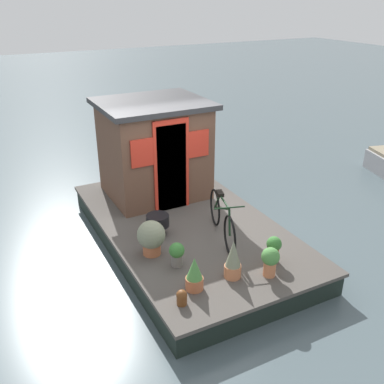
# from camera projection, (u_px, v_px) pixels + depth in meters

# --- Properties ---
(ground_plane) EXTENTS (60.00, 60.00, 0.00)m
(ground_plane) POSITION_uv_depth(u_px,v_px,m) (187.00, 242.00, 8.29)
(ground_plane) COLOR #4C5B60
(houseboat_deck) EXTENTS (5.16, 2.93, 0.43)m
(houseboat_deck) POSITION_uv_depth(u_px,v_px,m) (187.00, 232.00, 8.20)
(houseboat_deck) COLOR #4C4742
(houseboat_deck) RESTS_ON ground_plane
(houseboat_cabin) EXTENTS (1.84, 2.10, 1.96)m
(houseboat_cabin) POSITION_uv_depth(u_px,v_px,m) (154.00, 149.00, 8.88)
(houseboat_cabin) COLOR brown
(houseboat_cabin) RESTS_ON houseboat_deck
(bicycle) EXTENTS (1.64, 0.63, 0.81)m
(bicycle) POSITION_uv_depth(u_px,v_px,m) (222.00, 219.00, 7.45)
(bicycle) COLOR black
(bicycle) RESTS_ON houseboat_deck
(potted_plant_sage) EXTENTS (0.26, 0.26, 0.52)m
(potted_plant_sage) POSITION_uv_depth(u_px,v_px,m) (194.00, 274.00, 6.20)
(potted_plant_sage) COLOR #B2603D
(potted_plant_sage) RESTS_ON houseboat_deck
(potted_plant_succulent) EXTENTS (0.46, 0.46, 0.59)m
(potted_plant_succulent) POSITION_uv_depth(u_px,v_px,m) (151.00, 237.00, 7.01)
(potted_plant_succulent) COLOR #B2603D
(potted_plant_succulent) RESTS_ON houseboat_deck
(potted_plant_geranium) EXTENTS (0.24, 0.24, 0.40)m
(potted_plant_geranium) POSITION_uv_depth(u_px,v_px,m) (177.00, 253.00, 6.75)
(potted_plant_geranium) COLOR slate
(potted_plant_geranium) RESTS_ON houseboat_deck
(potted_plant_ivy) EXTENTS (0.24, 0.24, 0.44)m
(potted_plant_ivy) POSITION_uv_depth(u_px,v_px,m) (274.00, 248.00, 6.83)
(potted_plant_ivy) COLOR #B2603D
(potted_plant_ivy) RESTS_ON houseboat_deck
(potted_plant_rosemary) EXTENTS (0.26, 0.26, 0.62)m
(potted_plant_rosemary) POSITION_uv_depth(u_px,v_px,m) (233.00, 260.00, 6.45)
(potted_plant_rosemary) COLOR #C6754C
(potted_plant_rosemary) RESTS_ON houseboat_deck
(potted_plant_mint) EXTENTS (0.28, 0.28, 0.47)m
(potted_plant_mint) POSITION_uv_depth(u_px,v_px,m) (270.00, 260.00, 6.48)
(potted_plant_mint) COLOR #C6754C
(potted_plant_mint) RESTS_ON houseboat_deck
(charcoal_grill) EXTENTS (0.40, 0.40, 0.38)m
(charcoal_grill) POSITION_uv_depth(u_px,v_px,m) (158.00, 221.00, 7.59)
(charcoal_grill) COLOR black
(charcoal_grill) RESTS_ON houseboat_deck
(mooring_bollard) EXTENTS (0.15, 0.15, 0.23)m
(mooring_bollard) POSITION_uv_depth(u_px,v_px,m) (182.00, 297.00, 5.94)
(mooring_bollard) COLOR brown
(mooring_bollard) RESTS_ON houseboat_deck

